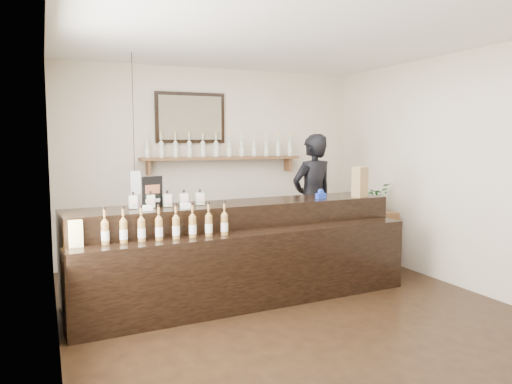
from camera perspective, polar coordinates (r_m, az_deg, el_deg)
The scene contains 10 objects.
ground at distance 5.39m, azimuth 3.81°, elevation -13.17°, with size 5.00×5.00×0.00m, color black.
room_shell at distance 5.09m, azimuth 3.94°, elevation 5.25°, with size 5.00×5.00×5.00m.
back_wall_decor at distance 7.24m, azimuth -5.73°, elevation 5.87°, with size 2.66×0.96×1.69m.
counter at distance 5.62m, azimuth -1.66°, elevation -7.08°, with size 3.83×1.29×1.23m.
promo_sign at distance 5.36m, azimuth -11.76°, elevation 0.03°, with size 0.23×0.09×0.33m.
paper_bag at distance 6.30m, azimuth 11.78°, elevation 1.13°, with size 0.21×0.18×0.38m.
tape_dispenser at distance 6.08m, azimuth 7.42°, elevation -0.33°, with size 0.15×0.09×0.11m.
side_cabinet at distance 7.32m, azimuth 13.57°, elevation -5.07°, with size 0.42×0.55×0.77m.
potted_plant at distance 7.23m, azimuth 13.68°, elevation -0.56°, with size 0.35×0.30×0.39m, color #276329.
shopkeeper at distance 7.04m, azimuth 6.49°, elevation 0.06°, with size 0.76×0.50×2.09m, color black.
Camera 1 is at (-2.31, -4.53, 1.77)m, focal length 35.00 mm.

